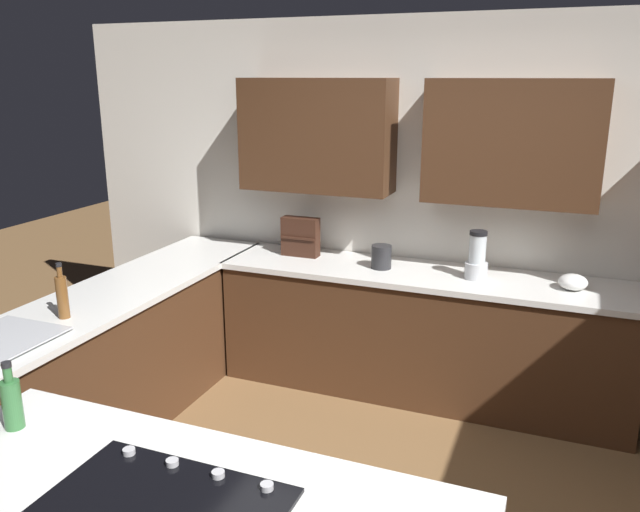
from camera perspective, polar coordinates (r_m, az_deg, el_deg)
wall_back at (r=4.59m, az=10.72°, el=5.99°), size 6.00×0.44×2.60m
lower_cabinets_back at (r=4.57m, az=8.99°, el=-7.10°), size 2.80×0.60×0.86m
countertop_back at (r=4.42m, az=9.24°, el=-1.71°), size 2.84×0.64×0.04m
lower_cabinets_side at (r=4.31m, az=-18.09°, el=-9.20°), size 0.60×2.90×0.86m
countertop_side at (r=4.15m, az=-18.62°, el=-3.54°), size 0.64×2.94×0.04m
blender at (r=4.31m, az=13.85°, el=-0.21°), size 0.15×0.15×0.32m
mixing_bowl at (r=4.30m, az=21.69°, el=-2.17°), size 0.18×0.18×0.10m
spice_rack at (r=4.73m, az=-1.76°, el=1.73°), size 0.28×0.11×0.29m
kettle at (r=4.45m, az=5.51°, el=-0.07°), size 0.14×0.14×0.16m
dish_soap_bottle at (r=3.79m, az=-22.06°, el=-3.31°), size 0.06×0.06×0.32m
oil_bottle at (r=2.74m, az=-25.85°, el=-11.67°), size 0.07×0.07×0.27m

